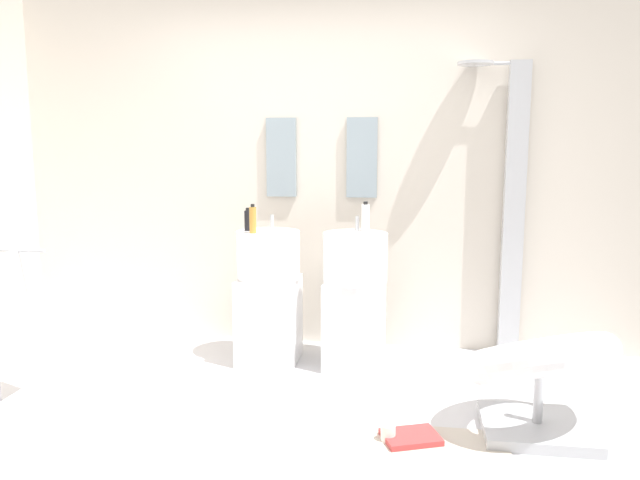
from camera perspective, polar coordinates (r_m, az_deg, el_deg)
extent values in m
cube|color=silver|center=(3.31, -4.24, -18.27)|extent=(4.80, 3.60, 0.04)
cube|color=beige|center=(4.58, 0.25, 6.44)|extent=(4.80, 0.10, 2.60)
cube|color=white|center=(4.29, -4.74, -7.38)|extent=(0.40, 0.40, 0.59)
cylinder|color=white|center=(4.19, -4.82, -1.38)|extent=(0.43, 0.43, 0.33)
cylinder|color=#B7BABF|center=(4.27, -4.49, 1.71)|extent=(0.02, 0.02, 0.10)
cube|color=white|center=(4.20, 3.23, -7.74)|extent=(0.40, 0.40, 0.59)
cylinder|color=white|center=(4.09, 3.29, -1.60)|extent=(0.43, 0.43, 0.33)
cylinder|color=#B7BABF|center=(4.17, 3.47, 1.56)|extent=(0.02, 0.02, 0.10)
cube|color=#8C9EA8|center=(4.56, -3.60, 7.65)|extent=(0.22, 0.03, 0.57)
cube|color=#8C9EA8|center=(4.47, 3.91, 7.63)|extent=(0.22, 0.03, 0.57)
cube|color=#B7BABF|center=(4.48, 17.53, 2.46)|extent=(0.14, 0.08, 2.05)
cylinder|color=#B7BABF|center=(4.45, 16.20, 15.47)|extent=(0.30, 0.02, 0.02)
cylinder|color=#B7BABF|center=(4.40, 14.24, 15.62)|extent=(0.24, 0.24, 0.02)
cube|color=#B7BABF|center=(3.53, 19.47, -16.07)|extent=(0.56, 0.50, 0.06)
cylinder|color=#B7BABF|center=(3.46, 19.61, -13.51)|extent=(0.05, 0.05, 0.34)
torus|color=white|center=(3.39, 19.78, -10.38)|extent=(1.05, 1.06, 0.49)
cylinder|color=#B7BABF|center=(3.85, -26.43, -0.87)|extent=(0.36, 0.02, 0.02)
cube|color=white|center=(3.90, -26.19, -4.50)|extent=(0.04, 0.22, 0.50)
cube|color=beige|center=(3.16, 7.55, -19.21)|extent=(1.06, 0.66, 0.01)
cube|color=#B73838|center=(3.29, 8.42, -17.64)|extent=(0.33, 0.29, 0.03)
cylinder|color=white|center=(3.26, 6.34, -17.34)|extent=(0.08, 0.08, 0.08)
cylinder|color=black|center=(4.19, -6.73, 1.79)|extent=(0.04, 0.04, 0.14)
cylinder|color=black|center=(4.18, -6.74, 2.85)|extent=(0.02, 0.02, 0.02)
cylinder|color=white|center=(4.16, 4.24, 2.08)|extent=(0.06, 0.06, 0.18)
cylinder|color=black|center=(4.15, 4.26, 3.45)|extent=(0.03, 0.03, 0.02)
cylinder|color=#C68C38|center=(4.07, -6.25, 1.85)|extent=(0.05, 0.05, 0.17)
cylinder|color=black|center=(4.05, -6.28, 3.20)|extent=(0.03, 0.03, 0.02)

